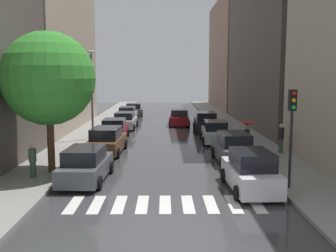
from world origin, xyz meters
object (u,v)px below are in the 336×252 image
object	(u,v)px
parked_car_left_nearest	(86,165)
lamp_post_left	(92,88)
parked_car_right_nearest	(251,172)
parked_car_left_fifth	(128,114)
street_tree_left	(48,79)
car_midroad	(179,118)
parked_car_left_second	(107,141)
pedestrian_near_tree	(33,160)
parked_car_right_third	(215,132)
parked_car_left_fourth	(125,121)
parked_car_right_second	(233,149)
parked_car_left_sixth	(134,110)
traffic_light_right_corner	(292,117)
parked_car_left_third	(114,130)
pedestrian_foreground	(247,130)
parked_car_right_fourth	(206,122)
pedestrian_by_kerb	(281,137)

from	to	relation	value
parked_car_left_nearest	lamp_post_left	bearing A→B (deg)	11.08
parked_car_right_nearest	parked_car_left_fifth	bearing A→B (deg)	14.45
street_tree_left	car_midroad	bearing A→B (deg)	69.40
parked_car_left_second	pedestrian_near_tree	bearing A→B (deg)	161.11
parked_car_left_nearest	parked_car_right_third	distance (m)	13.18
parked_car_left_fourth	parked_car_right_second	size ratio (longest dim) A/B	1.00
parked_car_left_sixth	parked_car_right_nearest	xyz separation A→B (m)	(7.55, -32.00, 0.12)
parked_car_left_second	traffic_light_right_corner	world-z (taller)	traffic_light_right_corner
parked_car_left_fifth	parked_car_left_sixth	distance (m)	6.09
parked_car_left_third	street_tree_left	world-z (taller)	street_tree_left
car_midroad	pedestrian_foreground	size ratio (longest dim) A/B	2.55
parked_car_left_nearest	parked_car_left_third	xyz separation A→B (m)	(-0.16, 12.32, -0.01)
parked_car_left_sixth	parked_car_right_nearest	world-z (taller)	parked_car_right_nearest
car_midroad	parked_car_left_sixth	bearing A→B (deg)	31.18
parked_car_right_fourth	car_midroad	size ratio (longest dim) A/B	0.95
parked_car_left_second	street_tree_left	size ratio (longest dim) A/B	0.69
street_tree_left	lamp_post_left	world-z (taller)	street_tree_left
pedestrian_by_kerb	traffic_light_right_corner	bearing A→B (deg)	122.64
parked_car_left_fourth	parked_car_left_second	bearing A→B (deg)	-178.42
parked_car_right_fourth	car_midroad	xyz separation A→B (m)	(-2.21, 4.43, -0.06)
street_tree_left	pedestrian_near_tree	bearing A→B (deg)	-112.73
parked_car_right_nearest	parked_car_left_sixth	bearing A→B (deg)	11.06
parked_car_right_nearest	lamp_post_left	world-z (taller)	lamp_post_left
parked_car_left_nearest	parked_car_right_second	size ratio (longest dim) A/B	0.99
parked_car_right_third	parked_car_left_third	bearing A→B (deg)	80.81
parked_car_right_second	parked_car_left_third	bearing A→B (deg)	41.35
parked_car_right_nearest	parked_car_right_third	size ratio (longest dim) A/B	1.00
parked_car_left_second	car_midroad	size ratio (longest dim) A/B	1.04
parked_car_right_second	street_tree_left	distance (m)	10.91
parked_car_right_nearest	traffic_light_right_corner	world-z (taller)	traffic_light_right_corner
parked_car_right_second	parked_car_right_fourth	distance (m)	12.58
parked_car_right_second	parked_car_left_second	bearing A→B (deg)	68.17
parked_car_right_second	pedestrian_by_kerb	distance (m)	3.99
parked_car_left_third	pedestrian_foreground	size ratio (longest dim) A/B	2.30
parked_car_right_third	pedestrian_by_kerb	distance (m)	5.94
parked_car_left_fourth	parked_car_left_fifth	world-z (taller)	parked_car_left_fifth
parked_car_left_third	parked_car_right_nearest	bearing A→B (deg)	-151.53
parked_car_left_third	traffic_light_right_corner	size ratio (longest dim) A/B	0.99
parked_car_left_fifth	parked_car_right_second	world-z (taller)	parked_car_right_second
parked_car_left_fourth	traffic_light_right_corner	distance (m)	22.31
parked_car_right_nearest	parked_car_left_nearest	bearing A→B (deg)	75.50
parked_car_left_fourth	parked_car_left_fifth	bearing A→B (deg)	4.61
parked_car_left_nearest	pedestrian_near_tree	world-z (taller)	pedestrian_near_tree
parked_car_right_second	parked_car_right_third	bearing A→B (deg)	-0.76
parked_car_left_second	parked_car_left_third	size ratio (longest dim) A/B	1.15
pedestrian_near_tree	lamp_post_left	xyz separation A→B (m)	(0.81, 11.55, 3.05)
traffic_light_right_corner	car_midroad	bearing A→B (deg)	99.83
parked_car_left_fourth	parked_car_right_nearest	world-z (taller)	parked_car_right_nearest
parked_car_left_fifth	parked_car_left_sixth	xyz separation A→B (m)	(0.21, 6.09, -0.03)
parked_car_left_fifth	pedestrian_foreground	world-z (taller)	pedestrian_foreground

